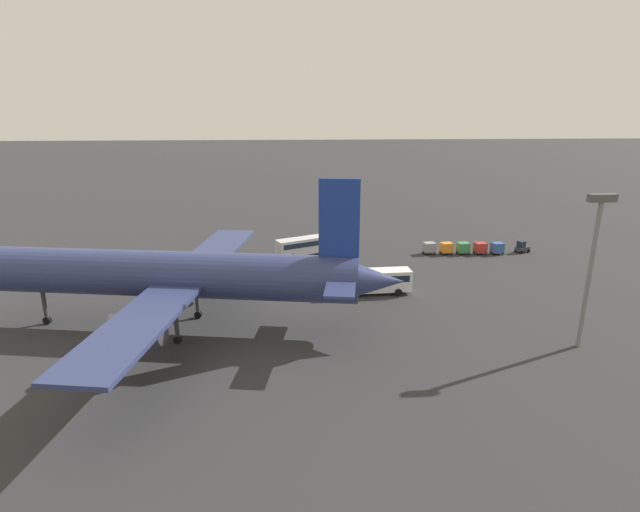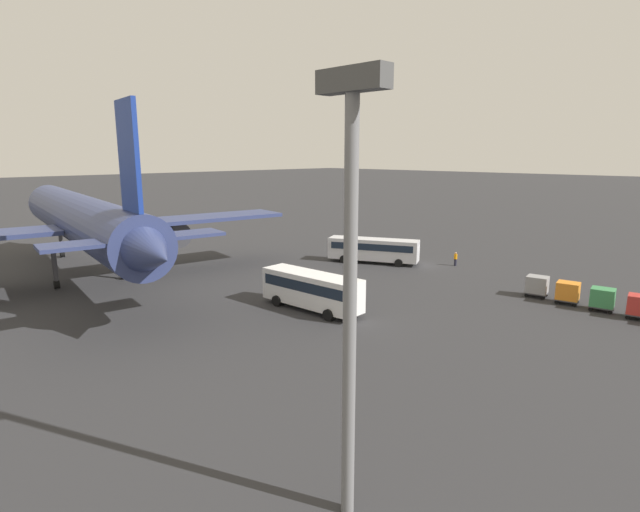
{
  "view_description": "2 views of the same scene",
  "coord_description": "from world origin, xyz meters",
  "px_view_note": "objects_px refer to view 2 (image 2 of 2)",
  "views": [
    {
      "loc": [
        7.37,
        86.55,
        24.88
      ],
      "look_at": [
        2.86,
        14.07,
        2.91
      ],
      "focal_mm": 28.0,
      "sensor_mm": 36.0,
      "label": 1
    },
    {
      "loc": [
        -34.72,
        52.71,
        13.77
      ],
      "look_at": [
        -0.29,
        17.82,
        3.65
      ],
      "focal_mm": 28.0,
      "sensor_mm": 36.0,
      "label": 2
    }
  ],
  "objects_px": {
    "airplane": "(83,221)",
    "worker_person": "(455,259)",
    "cargo_cart_red": "(640,306)",
    "cargo_cart_orange": "(568,291)",
    "shuttle_bus_far": "(312,288)",
    "cargo_cart_grey": "(537,285)",
    "shuttle_bus_near": "(373,248)",
    "cargo_cart_green": "(602,298)"
  },
  "relations": [
    {
      "from": "shuttle_bus_near",
      "to": "shuttle_bus_far",
      "type": "xyz_separation_m",
      "value": [
        -8.33,
        19.21,
        0.12
      ]
    },
    {
      "from": "cargo_cart_orange",
      "to": "cargo_cart_grey",
      "type": "relative_size",
      "value": 1.0
    },
    {
      "from": "airplane",
      "to": "cargo_cart_orange",
      "type": "bearing_deg",
      "value": -136.32
    },
    {
      "from": "shuttle_bus_far",
      "to": "cargo_cart_orange",
      "type": "relative_size",
      "value": 4.51
    },
    {
      "from": "worker_person",
      "to": "shuttle_bus_near",
      "type": "bearing_deg",
      "value": 35.17
    },
    {
      "from": "airplane",
      "to": "shuttle_bus_far",
      "type": "distance_m",
      "value": 27.21
    },
    {
      "from": "shuttle_bus_near",
      "to": "worker_person",
      "type": "xyz_separation_m",
      "value": [
        -8.36,
        -5.89,
        -1.0
      ]
    },
    {
      "from": "shuttle_bus_near",
      "to": "cargo_cart_green",
      "type": "bearing_deg",
      "value": 151.62
    },
    {
      "from": "shuttle_bus_near",
      "to": "worker_person",
      "type": "bearing_deg",
      "value": -170.34
    },
    {
      "from": "cargo_cart_grey",
      "to": "cargo_cart_orange",
      "type": "bearing_deg",
      "value": 173.46
    },
    {
      "from": "cargo_cart_red",
      "to": "shuttle_bus_near",
      "type": "bearing_deg",
      "value": -3.01
    },
    {
      "from": "shuttle_bus_far",
      "to": "cargo_cart_red",
      "type": "bearing_deg",
      "value": -143.99
    },
    {
      "from": "airplane",
      "to": "shuttle_bus_near",
      "type": "distance_m",
      "value": 33.93
    },
    {
      "from": "shuttle_bus_far",
      "to": "cargo_cart_green",
      "type": "relative_size",
      "value": 4.51
    },
    {
      "from": "shuttle_bus_far",
      "to": "cargo_cart_orange",
      "type": "xyz_separation_m",
      "value": [
        -15.7,
        -17.95,
        -0.8
      ]
    },
    {
      "from": "cargo_cart_orange",
      "to": "shuttle_bus_near",
      "type": "bearing_deg",
      "value": -3.01
    },
    {
      "from": "cargo_cart_green",
      "to": "shuttle_bus_near",
      "type": "bearing_deg",
      "value": -2.87
    },
    {
      "from": "cargo_cart_red",
      "to": "cargo_cart_orange",
      "type": "relative_size",
      "value": 1.0
    },
    {
      "from": "shuttle_bus_far",
      "to": "cargo_cart_green",
      "type": "xyz_separation_m",
      "value": [
        -18.65,
        -17.86,
        -0.8
      ]
    },
    {
      "from": "shuttle_bus_near",
      "to": "cargo_cart_orange",
      "type": "xyz_separation_m",
      "value": [
        -24.03,
        1.26,
        -0.68
      ]
    },
    {
      "from": "worker_person",
      "to": "cargo_cart_orange",
      "type": "distance_m",
      "value": 17.23
    },
    {
      "from": "shuttle_bus_near",
      "to": "shuttle_bus_far",
      "type": "distance_m",
      "value": 20.94
    },
    {
      "from": "airplane",
      "to": "cargo_cart_red",
      "type": "xyz_separation_m",
      "value": [
        -46.46,
        -27.66,
        -5.47
      ]
    },
    {
      "from": "airplane",
      "to": "shuttle_bus_far",
      "type": "relative_size",
      "value": 5.16
    },
    {
      "from": "worker_person",
      "to": "cargo_cart_red",
      "type": "bearing_deg",
      "value": 160.9
    },
    {
      "from": "worker_person",
      "to": "cargo_cart_grey",
      "type": "bearing_deg",
      "value": 151.8
    },
    {
      "from": "cargo_cart_red",
      "to": "cargo_cart_grey",
      "type": "bearing_deg",
      "value": -4.21
    },
    {
      "from": "airplane",
      "to": "shuttle_bus_far",
      "type": "xyz_separation_m",
      "value": [
        -24.86,
        -10.03,
        -4.67
      ]
    },
    {
      "from": "cargo_cart_green",
      "to": "cargo_cart_grey",
      "type": "relative_size",
      "value": 1.0
    },
    {
      "from": "shuttle_bus_near",
      "to": "cargo_cart_grey",
      "type": "bearing_deg",
      "value": 151.98
    },
    {
      "from": "airplane",
      "to": "worker_person",
      "type": "relative_size",
      "value": 30.14
    },
    {
      "from": "worker_person",
      "to": "cargo_cart_green",
      "type": "xyz_separation_m",
      "value": [
        -18.62,
        7.25,
        0.32
      ]
    },
    {
      "from": "airplane",
      "to": "worker_person",
      "type": "distance_m",
      "value": 43.45
    },
    {
      "from": "shuttle_bus_near",
      "to": "cargo_cart_red",
      "type": "distance_m",
      "value": 29.98
    },
    {
      "from": "worker_person",
      "to": "cargo_cart_green",
      "type": "distance_m",
      "value": 19.98
    },
    {
      "from": "worker_person",
      "to": "cargo_cart_orange",
      "type": "bearing_deg",
      "value": 155.45
    },
    {
      "from": "shuttle_bus_near",
      "to": "cargo_cart_orange",
      "type": "distance_m",
      "value": 24.08
    },
    {
      "from": "cargo_cart_green",
      "to": "cargo_cart_grey",
      "type": "height_order",
      "value": "same"
    },
    {
      "from": "shuttle_bus_near",
      "to": "worker_person",
      "type": "height_order",
      "value": "shuttle_bus_near"
    },
    {
      "from": "shuttle_bus_far",
      "to": "cargo_cart_orange",
      "type": "height_order",
      "value": "shuttle_bus_far"
    },
    {
      "from": "shuttle_bus_far",
      "to": "cargo_cart_grey",
      "type": "bearing_deg",
      "value": -128.1
    },
    {
      "from": "cargo_cart_orange",
      "to": "cargo_cart_grey",
      "type": "height_order",
      "value": "same"
    }
  ]
}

